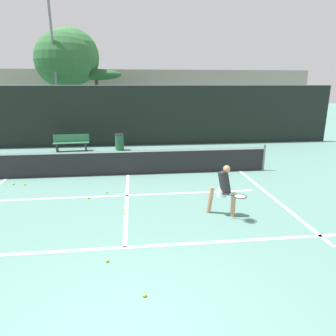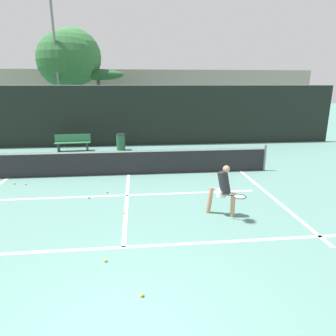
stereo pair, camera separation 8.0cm
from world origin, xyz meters
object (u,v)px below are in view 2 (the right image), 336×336
(courtside_bench, at_px, (73,142))
(parked_car, at_px, (175,127))
(player_practicing, at_px, (223,188))
(trash_bin, at_px, (121,142))

(courtside_bench, xyz_separation_m, parked_car, (6.03, 4.62, 0.09))
(player_practicing, xyz_separation_m, parked_car, (0.44, 13.40, -0.19))
(parked_car, bearing_deg, player_practicing, -91.87)
(trash_bin, relative_size, parked_car, 0.22)
(player_practicing, relative_size, courtside_bench, 0.75)
(courtside_bench, bearing_deg, parked_car, 33.18)
(player_practicing, height_order, courtside_bench, player_practicing)
(courtside_bench, distance_m, parked_car, 7.60)
(courtside_bench, height_order, trash_bin, trash_bin)
(player_practicing, xyz_separation_m, trash_bin, (-3.08, 8.69, -0.32))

